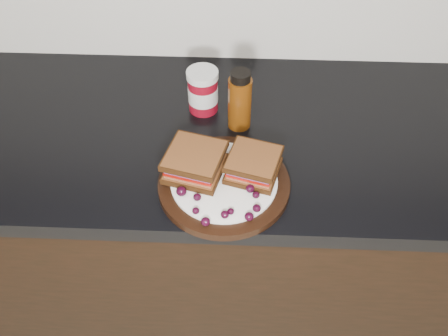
# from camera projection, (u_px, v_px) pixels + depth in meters

# --- Properties ---
(base_cabinets) EXTENTS (3.96, 0.58, 0.86)m
(base_cabinets) POSITION_uv_depth(u_px,v_px,m) (187.00, 242.00, 1.53)
(base_cabinets) COLOR black
(base_cabinets) RESTS_ON ground_plane
(countertop) EXTENTS (3.98, 0.60, 0.04)m
(countertop) POSITION_uv_depth(u_px,v_px,m) (177.00, 135.00, 1.21)
(countertop) COLOR black
(countertop) RESTS_ON base_cabinets
(plate) EXTENTS (0.28, 0.28, 0.02)m
(plate) POSITION_uv_depth(u_px,v_px,m) (224.00, 184.00, 1.06)
(plate) COLOR black
(plate) RESTS_ON countertop
(sandwich_left) EXTENTS (0.14, 0.14, 0.05)m
(sandwich_left) POSITION_uv_depth(u_px,v_px,m) (195.00, 162.00, 1.05)
(sandwich_left) COLOR brown
(sandwich_left) RESTS_ON plate
(sandwich_right) EXTENTS (0.13, 0.13, 0.05)m
(sandwich_right) POSITION_uv_depth(u_px,v_px,m) (253.00, 165.00, 1.04)
(sandwich_right) COLOR brown
(sandwich_right) RESTS_ON plate
(grape_0) EXTENTS (0.02, 0.02, 0.02)m
(grape_0) POSITION_uv_depth(u_px,v_px,m) (181.00, 191.00, 1.01)
(grape_0) COLOR black
(grape_0) RESTS_ON plate
(grape_1) EXTENTS (0.02, 0.02, 0.02)m
(grape_1) POSITION_uv_depth(u_px,v_px,m) (197.00, 197.00, 1.00)
(grape_1) COLOR black
(grape_1) RESTS_ON plate
(grape_2) EXTENTS (0.01, 0.01, 0.01)m
(grape_2) POSITION_uv_depth(u_px,v_px,m) (196.00, 211.00, 0.98)
(grape_2) COLOR black
(grape_2) RESTS_ON plate
(grape_3) EXTENTS (0.02, 0.02, 0.02)m
(grape_3) POSITION_uv_depth(u_px,v_px,m) (206.00, 222.00, 0.96)
(grape_3) COLOR black
(grape_3) RESTS_ON plate
(grape_4) EXTENTS (0.02, 0.02, 0.02)m
(grape_4) POSITION_uv_depth(u_px,v_px,m) (225.00, 214.00, 0.97)
(grape_4) COLOR black
(grape_4) RESTS_ON plate
(grape_5) EXTENTS (0.01, 0.01, 0.01)m
(grape_5) POSITION_uv_depth(u_px,v_px,m) (231.00, 211.00, 0.98)
(grape_5) COLOR black
(grape_5) RESTS_ON plate
(grape_6) EXTENTS (0.02, 0.02, 0.02)m
(grape_6) POSITION_uv_depth(u_px,v_px,m) (249.00, 217.00, 0.97)
(grape_6) COLOR black
(grape_6) RESTS_ON plate
(grape_7) EXTENTS (0.02, 0.02, 0.02)m
(grape_7) POSITION_uv_depth(u_px,v_px,m) (257.00, 208.00, 0.99)
(grape_7) COLOR black
(grape_7) RESTS_ON plate
(grape_8) EXTENTS (0.02, 0.02, 0.01)m
(grape_8) POSITION_uv_depth(u_px,v_px,m) (256.00, 195.00, 1.01)
(grape_8) COLOR black
(grape_8) RESTS_ON plate
(grape_9) EXTENTS (0.02, 0.02, 0.02)m
(grape_9) POSITION_uv_depth(u_px,v_px,m) (250.00, 189.00, 1.02)
(grape_9) COLOR black
(grape_9) RESTS_ON plate
(grape_10) EXTENTS (0.02, 0.02, 0.02)m
(grape_10) POSITION_uv_depth(u_px,v_px,m) (265.00, 169.00, 1.06)
(grape_10) COLOR black
(grape_10) RESTS_ON plate
(grape_11) EXTENTS (0.02, 0.02, 0.02)m
(grape_11) POSITION_uv_depth(u_px,v_px,m) (255.00, 172.00, 1.05)
(grape_11) COLOR black
(grape_11) RESTS_ON plate
(grape_12) EXTENTS (0.02, 0.02, 0.02)m
(grape_12) POSITION_uv_depth(u_px,v_px,m) (250.00, 163.00, 1.07)
(grape_12) COLOR black
(grape_12) RESTS_ON plate
(grape_13) EXTENTS (0.02, 0.02, 0.02)m
(grape_13) POSITION_uv_depth(u_px,v_px,m) (190.00, 163.00, 1.07)
(grape_13) COLOR black
(grape_13) RESTS_ON plate
(grape_14) EXTENTS (0.02, 0.02, 0.01)m
(grape_14) POSITION_uv_depth(u_px,v_px,m) (189.00, 169.00, 1.06)
(grape_14) COLOR black
(grape_14) RESTS_ON plate
(grape_15) EXTENTS (0.02, 0.02, 0.02)m
(grape_15) POSITION_uv_depth(u_px,v_px,m) (193.00, 181.00, 1.03)
(grape_15) COLOR black
(grape_15) RESTS_ON plate
(grape_16) EXTENTS (0.02, 0.02, 0.02)m
(grape_16) POSITION_uv_depth(u_px,v_px,m) (193.00, 162.00, 1.07)
(grape_16) COLOR black
(grape_16) RESTS_ON plate
(grape_17) EXTENTS (0.02, 0.02, 0.02)m
(grape_17) POSITION_uv_depth(u_px,v_px,m) (194.00, 168.00, 1.06)
(grape_17) COLOR black
(grape_17) RESTS_ON plate
(grape_18) EXTENTS (0.02, 0.02, 0.02)m
(grape_18) POSITION_uv_depth(u_px,v_px,m) (179.00, 179.00, 1.04)
(grape_18) COLOR black
(grape_18) RESTS_ON plate
(condiment_jar) EXTENTS (0.08, 0.08, 0.11)m
(condiment_jar) POSITION_uv_depth(u_px,v_px,m) (203.00, 91.00, 1.20)
(condiment_jar) COLOR maroon
(condiment_jar) RESTS_ON countertop
(oil_bottle) EXTENTS (0.06, 0.06, 0.15)m
(oil_bottle) POSITION_uv_depth(u_px,v_px,m) (240.00, 100.00, 1.15)
(oil_bottle) COLOR #542808
(oil_bottle) RESTS_ON countertop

